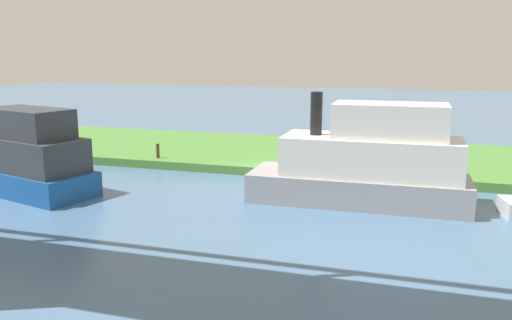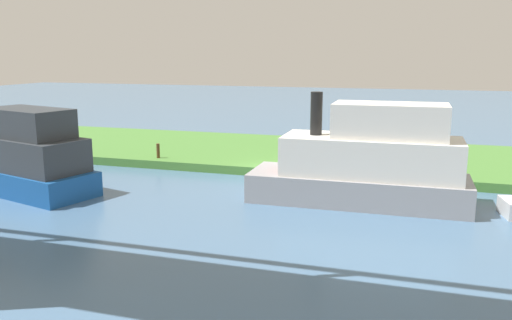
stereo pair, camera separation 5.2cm
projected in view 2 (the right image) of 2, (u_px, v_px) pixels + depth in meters
name	position (u px, v px, depth m)	size (l,w,h in m)	color
ground_plane	(274.00, 178.00, 29.61)	(160.00, 160.00, 0.00)	#4C7093
grassy_bank	(298.00, 154.00, 35.18)	(80.00, 12.00, 0.50)	#4C8438
person_on_bank	(356.00, 152.00, 30.65)	(0.50, 0.50, 1.39)	#2D334C
mooring_post	(158.00, 151.00, 32.53)	(0.20, 0.20, 0.90)	brown
motorboat_red	(366.00, 163.00, 24.24)	(10.02, 3.46, 5.10)	#99999E
houseboat_blue	(20.00, 157.00, 26.49)	(9.52, 5.31, 4.62)	#195199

